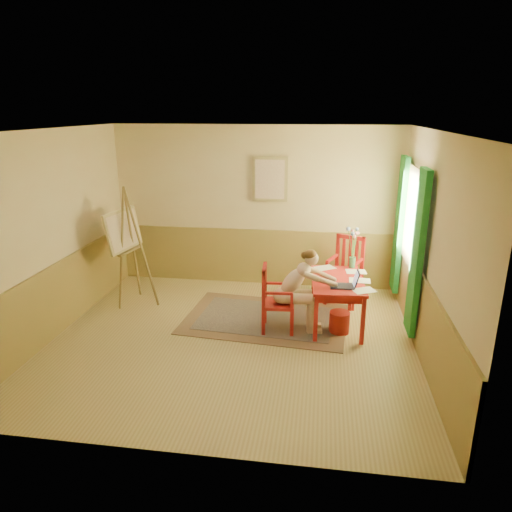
% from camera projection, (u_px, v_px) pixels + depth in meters
% --- Properties ---
extents(room, '(5.04, 4.54, 2.84)m').
position_uv_depth(room, '(231.00, 242.00, 5.97)').
color(room, tan).
rests_on(room, ground).
extents(wainscot, '(5.00, 4.50, 1.00)m').
position_uv_depth(wainscot, '(242.00, 285.00, 7.00)').
color(wainscot, '#A28943').
rests_on(wainscot, room).
extents(window, '(0.12, 2.01, 2.20)m').
position_uv_depth(window, '(409.00, 232.00, 6.70)').
color(window, white).
rests_on(window, room).
extents(wall_portrait, '(0.60, 0.05, 0.76)m').
position_uv_depth(wall_portrait, '(270.00, 179.00, 7.86)').
color(wall_portrait, tan).
rests_on(wall_portrait, room).
extents(rug, '(2.52, 1.79, 0.02)m').
position_uv_depth(rug, '(266.00, 318.00, 7.01)').
color(rug, '#8C7251').
rests_on(rug, room).
extents(table, '(0.79, 1.24, 0.72)m').
position_uv_depth(table, '(337.00, 285.00, 6.63)').
color(table, red).
rests_on(table, room).
extents(chair_left, '(0.47, 0.46, 0.97)m').
position_uv_depth(chair_left, '(275.00, 299.00, 6.52)').
color(chair_left, red).
rests_on(chair_left, room).
extents(chair_back, '(0.64, 0.65, 1.10)m').
position_uv_depth(chair_back, '(345.00, 270.00, 7.49)').
color(chair_back, red).
rests_on(chair_back, room).
extents(figure, '(0.91, 0.41, 1.22)m').
position_uv_depth(figure, '(299.00, 287.00, 6.46)').
color(figure, '#D5B390').
rests_on(figure, room).
extents(laptop, '(0.40, 0.26, 0.23)m').
position_uv_depth(laptop, '(346.00, 284.00, 6.31)').
color(laptop, '#1E2338').
rests_on(laptop, table).
extents(papers, '(0.88, 1.19, 0.00)m').
position_uv_depth(papers, '(350.00, 277.00, 6.68)').
color(papers, white).
rests_on(papers, table).
extents(vase, '(0.22, 0.31, 0.63)m').
position_uv_depth(vase, '(353.00, 249.00, 7.02)').
color(vase, '#3F724C').
rests_on(vase, table).
extents(wastebasket, '(0.35, 0.35, 0.31)m').
position_uv_depth(wastebasket, '(339.00, 322.00, 6.56)').
color(wastebasket, '#A4261E').
rests_on(wastebasket, room).
extents(easel, '(0.70, 0.86, 1.92)m').
position_uv_depth(easel, '(126.00, 235.00, 7.32)').
color(easel, olive).
rests_on(easel, room).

